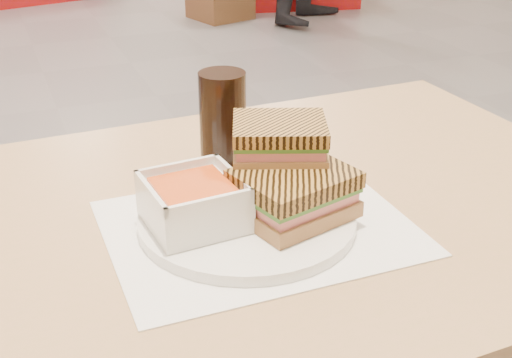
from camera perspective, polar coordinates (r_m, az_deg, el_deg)
name	(u,v)px	position (r m, az deg, el deg)	size (l,w,h in m)	color
main_table	(201,293)	(0.94, -4.58, -9.40)	(1.22, 0.74, 0.75)	#A97C56
tray_liner	(259,228)	(0.85, 0.22, -4.07)	(0.37, 0.29, 0.00)	white
plate	(247,220)	(0.85, -0.76, -3.39)	(0.27, 0.27, 0.01)	white
soup_bowl	(194,204)	(0.82, -5.18, -2.06)	(0.12, 0.12, 0.06)	white
panini_lower	(294,193)	(0.84, 3.17, -1.19)	(0.16, 0.14, 0.06)	#A17043
panini_upper	(279,141)	(0.86, 1.96, 3.20)	(0.14, 0.13, 0.05)	#A17043
cola_glass	(223,121)	(0.98, -2.77, 4.83)	(0.07, 0.07, 0.14)	black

